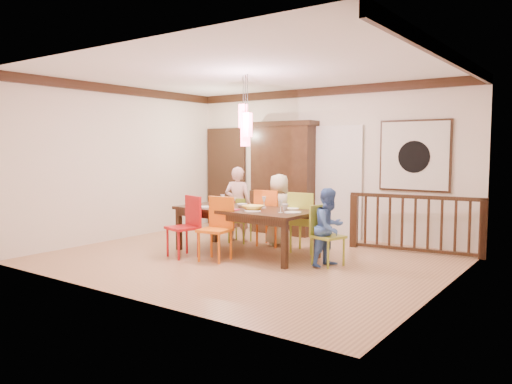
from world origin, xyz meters
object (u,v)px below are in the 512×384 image
Objects in this scene: dining_table at (246,213)px; chair_end_right at (328,231)px; china_hutch at (283,178)px; person_far_mid at (279,210)px; person_end_right at (329,227)px; chair_far_left at (240,217)px; balustrade at (415,223)px; person_far_left at (238,204)px.

dining_table is 1.50m from chair_end_right.
dining_table is 1.06× the size of china_hutch.
person_far_mid is 1.71m from person_end_right.
china_hutch reaches higher than dining_table.
chair_far_left is 0.38× the size of balustrade.
person_far_left is at bearing -98.80° from china_hutch.
person_far_left reaches higher than chair_end_right.
person_end_right reaches higher than balustrade.
china_hutch is at bearing 108.23° from dining_table.
dining_table is 2.89× the size of chair_far_left.
person_far_mid is (0.76, 0.16, 0.17)m from chair_far_left.
person_far_mid is (0.65, -1.14, -0.50)m from china_hutch.
balustrade is (2.92, 0.96, 0.03)m from chair_far_left.
dining_table is at bearing 102.63° from person_end_right.
balustrade reaches higher than dining_table.
balustrade is 1.72× the size of person_far_mid.
china_hutch reaches higher than balustrade.
person_end_right is (2.21, -0.74, 0.10)m from chair_far_left.
china_hutch is 1.41m from person_far_mid.
person_far_left reaches higher than dining_table.
china_hutch reaches higher than person_end_right.
person_far_mid reaches higher than chair_far_left.
person_far_left is (-0.77, 0.80, 0.02)m from dining_table.
chair_end_right is at bearing -44.09° from china_hutch.
person_end_right is at bearing -120.21° from balustrade.
person_end_right is at bearing 144.33° from person_far_left.
person_far_mid is at bearing 88.08° from dining_table.
person_end_right is (1.45, -0.89, -0.06)m from person_far_mid.
china_hutch is (-0.58, 2.05, 0.46)m from dining_table.
dining_table is 1.09× the size of balustrade.
dining_table is 1.11m from person_far_left.
person_far_left is 2.43m from person_end_right.
china_hutch is 1.03× the size of balustrade.
person_end_right is at bearing 140.93° from person_far_mid.
chair_end_right is 0.77× the size of person_end_right.
balustrade is 1.91× the size of person_end_right.
china_hutch reaches higher than chair_far_left.
chair_far_left is at bearing 135.09° from dining_table.
dining_table is 1.03m from chair_far_left.
dining_table is 2.70× the size of chair_end_right.
person_end_right reaches higher than chair_far_left.
chair_far_left is 0.59× the size of person_far_left.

